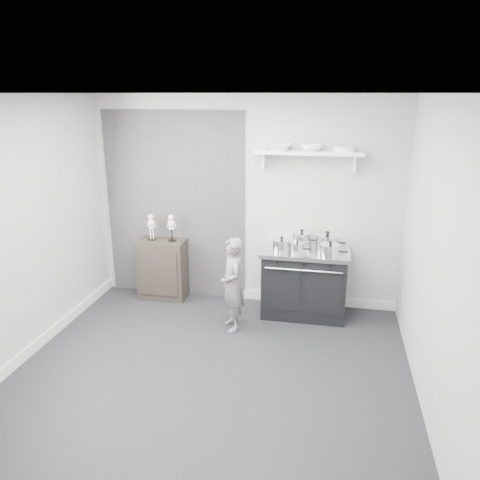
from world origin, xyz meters
name	(u,v)px	position (x,y,z in m)	size (l,w,h in m)	color
ground	(212,369)	(0.00, 0.00, 0.00)	(4.00, 4.00, 0.00)	black
room_shell	(203,210)	(-0.09, 0.15, 1.64)	(4.02, 3.62, 2.71)	#9F9F9D
wall_shelf	(308,153)	(0.80, 1.68, 2.01)	(1.30, 0.26, 0.24)	white
stove	(304,282)	(0.83, 1.48, 0.44)	(1.08, 0.67, 0.86)	black
side_cabinet	(163,269)	(-1.09, 1.61, 0.41)	(0.63, 0.37, 0.82)	black
child	(232,284)	(0.02, 0.91, 0.56)	(0.41, 0.27, 1.13)	slate
pot_front_left	(282,245)	(0.54, 1.36, 0.94)	(0.31, 0.22, 0.19)	silver
pot_back_left	(302,239)	(0.76, 1.62, 0.95)	(0.33, 0.25, 0.22)	silver
pot_back_right	(327,241)	(1.08, 1.58, 0.95)	(0.37, 0.29, 0.22)	silver
pot_front_right	(330,250)	(1.12, 1.27, 0.94)	(0.32, 0.23, 0.19)	silver
pot_front_center	(297,248)	(0.73, 1.34, 0.93)	(0.26, 0.18, 0.15)	silver
skeleton_full	(151,225)	(-1.22, 1.61, 1.02)	(0.11, 0.07, 0.41)	silver
skeleton_torso	(171,226)	(-0.94, 1.61, 1.03)	(0.12, 0.08, 0.42)	silver
bowl_large	(279,147)	(0.44, 1.67, 2.08)	(0.31, 0.31, 0.08)	white
bowl_small	(311,148)	(0.83, 1.67, 2.08)	(0.25, 0.25, 0.08)	white
plate_stack	(344,149)	(1.22, 1.67, 2.07)	(0.25, 0.25, 0.06)	white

